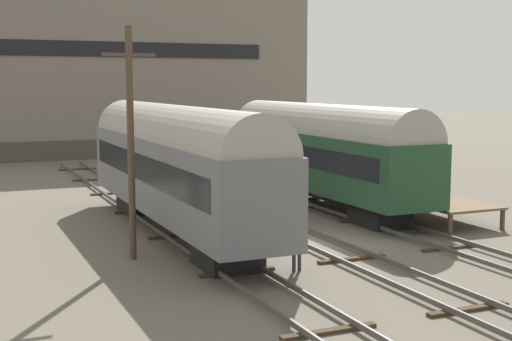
% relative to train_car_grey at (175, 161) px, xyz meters
% --- Properties ---
extents(ground_plane, '(200.00, 200.00, 0.00)m').
position_rel_train_car_grey_xyz_m(ground_plane, '(4.28, -3.54, -3.00)').
color(ground_plane, '#60594C').
extents(track_left, '(2.60, 60.00, 0.26)m').
position_rel_train_car_grey_xyz_m(track_left, '(0.00, -3.54, -2.86)').
color(track_left, '#4C4742').
rests_on(track_left, ground).
extents(track_middle, '(2.60, 60.00, 0.26)m').
position_rel_train_car_grey_xyz_m(track_middle, '(4.28, -3.54, -2.86)').
color(track_middle, '#4C4742').
rests_on(track_middle, ground).
extents(track_right, '(2.60, 60.00, 0.26)m').
position_rel_train_car_grey_xyz_m(track_right, '(8.56, -3.54, -2.86)').
color(track_right, '#4C4742').
rests_on(track_right, ground).
extents(train_car_grey, '(2.87, 17.44, 5.24)m').
position_rel_train_car_grey_xyz_m(train_car_grey, '(0.00, 0.00, 0.00)').
color(train_car_grey, black).
rests_on(train_car_grey, ground).
extents(train_car_green, '(3.01, 15.97, 5.09)m').
position_rel_train_car_grey_xyz_m(train_car_green, '(8.56, 3.44, -0.12)').
color(train_car_green, black).
rests_on(train_car_green, ground).
extents(station_platform, '(3.00, 10.34, 0.96)m').
position_rel_train_car_grey_xyz_m(station_platform, '(11.38, 0.42, -2.12)').
color(station_platform, brown).
rests_on(station_platform, ground).
extents(bench, '(1.40, 0.40, 0.91)m').
position_rel_train_car_grey_xyz_m(bench, '(11.73, 0.91, -1.55)').
color(bench, brown).
rests_on(bench, station_platform).
extents(person_worker, '(0.32, 0.32, 1.66)m').
position_rel_train_car_grey_xyz_m(person_worker, '(1.90, -7.04, -2.00)').
color(person_worker, '#282833').
rests_on(person_worker, ground).
extents(utility_pole, '(1.80, 0.24, 7.99)m').
position_rel_train_car_grey_xyz_m(utility_pole, '(-2.59, -3.34, 1.16)').
color(utility_pole, '#473828').
rests_on(utility_pole, ground).
extents(warehouse_building, '(31.66, 13.68, 15.93)m').
position_rel_train_car_grey_xyz_m(warehouse_building, '(5.81, 36.81, 4.97)').
color(warehouse_building, '#46403A').
rests_on(warehouse_building, ground).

